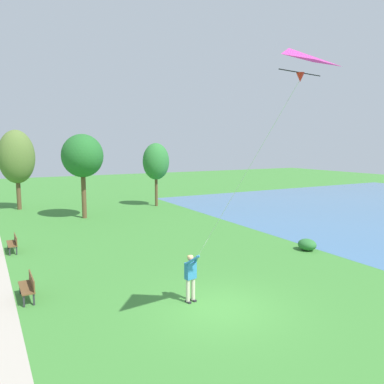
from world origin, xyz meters
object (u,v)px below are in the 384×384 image
tree_behind_path (82,156)px  tree_treeline_right (156,162)px  tree_lakeside_near (17,157)px  lakeside_shrub (307,245)px  person_kite_flyer (191,274)px  park_bench_far_walkway (13,242)px  flying_kite (289,69)px  park_bench_near_walkway (28,285)px

tree_behind_path → tree_treeline_right: (7.18, 2.71, -0.67)m
tree_lakeside_near → lakeside_shrub: 25.25m
person_kite_flyer → tree_behind_path: size_ratio=0.28×
person_kite_flyer → tree_treeline_right: tree_treeline_right is taller
person_kite_flyer → lakeside_shrub: 9.12m
park_bench_far_walkway → tree_lakeside_near: (1.22, 14.27, 4.06)m
flying_kite → lakeside_shrub: bearing=40.5°
park_bench_far_walkway → person_kite_flyer: bearing=-62.6°
person_kite_flyer → park_bench_far_walkway: 11.34m
park_bench_near_walkway → tree_treeline_right: 21.58m
flying_kite → lakeside_shrub: size_ratio=5.87×
person_kite_flyer → flying_kite: flying_kite is taller
person_kite_flyer → park_bench_near_walkway: 5.95m
park_bench_near_walkway → tree_lakeside_near: size_ratio=0.22×
person_kite_flyer → lakeside_shrub: (8.62, 2.87, -0.74)m
person_kite_flyer → lakeside_shrub: size_ratio=1.77×
flying_kite → tree_behind_path: flying_kite is taller
person_kite_flyer → lakeside_shrub: bearing=18.4°
flying_kite → park_bench_far_walkway: bearing=113.0°
tree_treeline_right → lakeside_shrub: (1.29, -17.46, -3.79)m
person_kite_flyer → park_bench_far_walkway: person_kite_flyer is taller
flying_kite → tree_lakeside_near: bearing=99.4°
park_bench_far_walkway → tree_treeline_right: 16.61m
tree_lakeside_near → lakeside_shrub: size_ratio=6.70×
flying_kite → park_bench_far_walkway: (-5.91, 13.96, -6.97)m
park_bench_near_walkway → tree_treeline_right: (12.42, 17.28, 3.58)m
flying_kite → tree_behind_path: bearing=91.4°
flying_kite → tree_lakeside_near: flying_kite is taller
person_kite_flyer → lakeside_shrub: person_kite_flyer is taller
park_bench_near_walkway → park_bench_far_walkway: size_ratio=1.00×
park_bench_near_walkway → tree_behind_path: 16.06m
tree_behind_path → tree_treeline_right: tree_behind_path is taller
flying_kite → park_bench_near_walkway: 11.42m
park_bench_far_walkway → lakeside_shrub: (13.83, -7.18, -0.21)m
park_bench_near_walkway → flying_kite: bearing=-50.3°
person_kite_flyer → tree_treeline_right: (7.34, 20.34, 3.05)m
tree_behind_path → tree_lakeside_near: tree_lakeside_near is taller
park_bench_near_walkway → lakeside_shrub: 13.71m
flying_kite → park_bench_near_walkway: bearing=129.7°
person_kite_flyer → tree_behind_path: 18.02m
park_bench_far_walkway → tree_behind_path: bearing=54.7°
park_bench_far_walkway → tree_behind_path: tree_behind_path is taller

